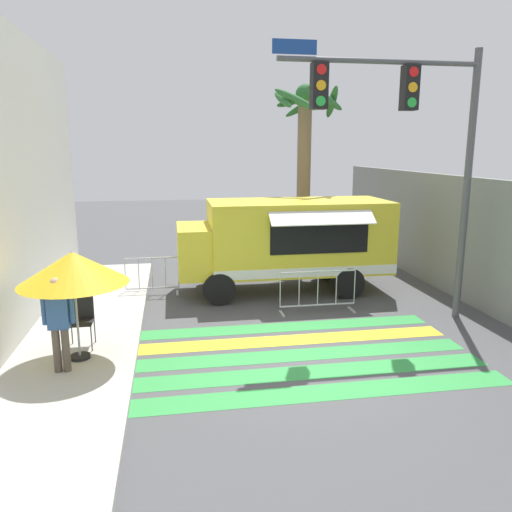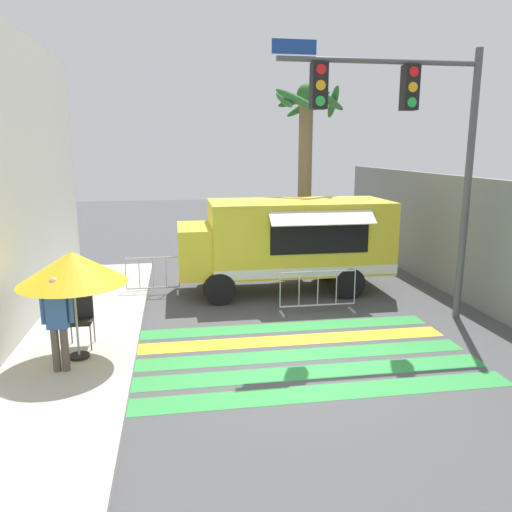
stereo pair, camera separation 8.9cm
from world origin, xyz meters
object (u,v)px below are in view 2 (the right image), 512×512
Objects in this scene: folding_chair at (80,316)px; barricade_front at (318,292)px; patio_umbrella at (72,268)px; palm_tree at (306,150)px; food_truck at (283,239)px; barricade_side at (153,277)px; traffic_signal_pole at (409,126)px; vendor_person at (58,319)px.

folding_chair is 0.52× the size of barricade_front.
palm_tree reaches higher than patio_umbrella.
folding_chair is 0.17× the size of palm_tree.
food_truck is 3.04× the size of barricade_front.
barricade_side is (1.21, 3.67, -0.22)m from folding_chair.
palm_tree is at bearing 48.64° from patio_umbrella.
barricade_side is at bearing 151.16° from barricade_front.
palm_tree is (-0.80, 5.45, -0.50)m from traffic_signal_pole.
traffic_signal_pole is 3.20× the size of barricade_front.
patio_umbrella is at bearing 80.47° from vendor_person.
vendor_person is 9.90m from palm_tree.
folding_chair is at bearing -108.20° from barricade_side.
traffic_signal_pole is 4.19× the size of barricade_side.
folding_chair reaches higher than barricade_side.
palm_tree is (5.95, 6.76, 2.00)m from patio_umbrella.
barricade_front is at bearing -100.47° from palm_tree.
traffic_signal_pole is 3.60× the size of vendor_person.
vendor_person is (-4.85, -4.62, -0.39)m from food_truck.
vendor_person is 5.94m from barricade_front.
barricade_side is at bearing -152.89° from palm_tree.
barricade_front is 0.32× the size of palm_tree.
palm_tree is at bearing 79.53° from barricade_front.
patio_umbrella reaches higher than vendor_person.
palm_tree is (0.85, 4.62, 3.30)m from barricade_front.
barricade_front is 1.31× the size of barricade_side.
palm_tree is (6.14, 7.27, 2.74)m from vendor_person.
folding_chair is at bearing 94.03° from vendor_person.
barricade_side is (1.16, 4.30, -1.32)m from patio_umbrella.
vendor_person is at bearing -105.66° from barricade_side.
food_truck reaches higher than barricade_front.
patio_umbrella is 0.34× the size of palm_tree.
barricade_front is (5.29, 2.65, -0.56)m from vendor_person.
vendor_person is at bearing -97.13° from folding_chair.
folding_chair is 9.11m from palm_tree.
food_truck is 6.22m from patio_umbrella.
traffic_signal_pole is at bearing -26.75° from barricade_front.
traffic_signal_pole is at bearing -28.23° from barricade_side.
food_truck is at bearing 54.71° from vendor_person.
folding_chair is 5.36m from barricade_front.
barricade_side is at bearing 74.96° from patio_umbrella.
food_truck reaches higher than patio_umbrella.
palm_tree is (1.29, 2.65, 2.35)m from food_truck.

